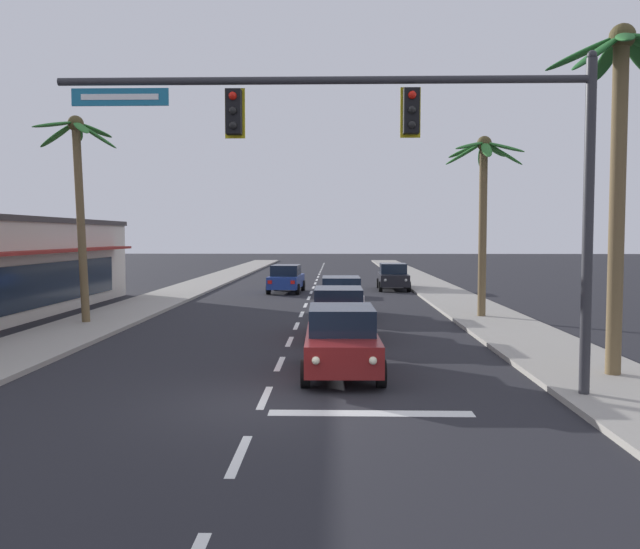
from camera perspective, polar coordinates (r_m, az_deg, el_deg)
ground_plane at (r=13.83m, az=-5.05°, el=-11.13°), size 220.00×220.00×0.00m
sidewalk_right at (r=34.06m, az=12.05°, el=-2.39°), size 3.20×110.00×0.14m
sidewalk_left at (r=34.75m, az=-14.16°, el=-2.31°), size 3.20×110.00×0.14m
lane_markings at (r=33.56m, az=-0.49°, el=-2.52°), size 4.28×87.59×0.01m
traffic_signal_mast at (r=14.08m, az=8.55°, el=10.80°), size 11.14×0.41×7.24m
sedan_lead_at_stop_bar at (r=16.58m, az=1.87°, el=-5.67°), size 2.01×4.48×1.68m
sedan_third_in_queue at (r=22.46m, az=1.61°, el=-3.28°), size 1.96×4.46×1.68m
sedan_fifth_in_queue at (r=28.37m, az=1.83°, el=-1.88°), size 2.00×4.47×1.68m
sedan_oncoming_far at (r=39.98m, az=-2.93°, el=-0.35°), size 2.15×4.52×1.68m
sedan_parked_nearest_kerb at (r=42.16m, az=6.32°, el=-0.17°), size 2.01×4.47×1.68m
palm_left_second at (r=27.04m, az=-20.09°, el=8.06°), size 3.05×3.15×8.00m
palm_right_nearest at (r=17.35m, az=24.43°, el=10.95°), size 3.36×3.44×8.39m
palm_right_second at (r=28.04m, az=13.91°, el=7.50°), size 3.14×3.23×7.50m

